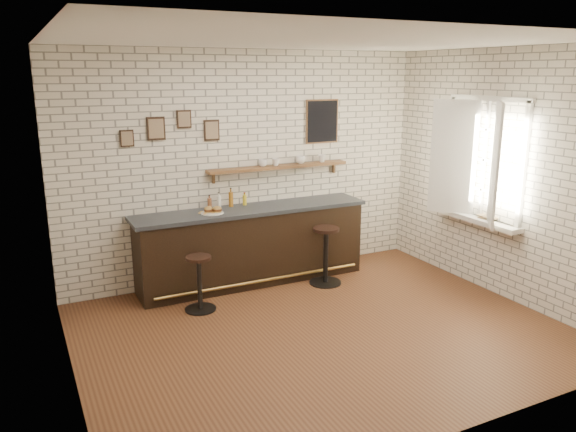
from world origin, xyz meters
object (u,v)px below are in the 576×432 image
Objects in this scene: shelf_cup_a at (263,163)px; shelf_cup_b at (276,162)px; shelf_cup_d at (322,158)px; bitters_bottle_brown at (210,203)px; bitters_bottle_white at (219,202)px; book_upper at (483,217)px; ciabatta_sandwich at (213,209)px; bitters_bottle_amber at (231,199)px; shelf_cup_c at (300,160)px; bar_stool_right at (326,254)px; bar_stool_left at (199,281)px; bar_counter at (252,245)px; sandwich_plate at (212,213)px; condiment_bottle_yellow at (245,200)px; book_lower at (484,219)px.

shelf_cup_b is at bearing -23.47° from shelf_cup_a.
bitters_bottle_brown is at bearing 151.03° from shelf_cup_d.
shelf_cup_a reaches higher than bitters_bottle_white.
ciabatta_sandwich is at bearing 154.39° from book_upper.
bitters_bottle_amber is 2.07× the size of shelf_cup_a.
shelf_cup_c reaches higher than shelf_cup_d.
book_upper is at bearing -33.02° from bar_stool_right.
bar_stool_right is at bearing -144.15° from shelf_cup_d.
bar_stool_left is at bearing 102.61° from shelf_cup_c.
bar_counter is 1.09m from bar_stool_left.
bar_stool_right is at bearing -17.53° from sandwich_plate.
bar_stool_right is (1.04, -0.68, -0.70)m from bitters_bottle_amber.
condiment_bottle_yellow is at bearing 24.32° from sandwich_plate.
book_lower is at bearing -93.64° from shelf_cup_b.
ciabatta_sandwich is 0.95m from bar_stool_left.
bar_counter is 0.79m from bitters_bottle_brown.
shelf_cup_b is 2.76m from book_lower.
book_upper is (3.02, -1.50, -0.06)m from sandwich_plate.
bar_counter is at bearing -164.82° from shelf_cup_a.
bitters_bottle_white is 1.60m from shelf_cup_d.
bar_stool_right is (1.39, -0.44, -0.61)m from sandwich_plate.
bar_counter is 4.07× the size of bar_stool_right.
bar_counter is 0.78m from ciabatta_sandwich.
bitters_bottle_white is 0.82× the size of bitters_bottle_amber.
bitters_bottle_brown is (0.04, 0.24, 0.03)m from ciabatta_sandwich.
shelf_cup_a reaches higher than bar_stool_right.
sandwich_plate is at bearing 143.29° from book_lower.
shelf_cup_b is (0.94, 0.01, 0.47)m from bitters_bottle_brown.
bitters_bottle_amber is 1.24× the size of book_lower.
shelf_cup_d is 2.29m from book_lower.
shelf_cup_b is at bearing 119.62° from bar_stool_right.
ciabatta_sandwich reaches higher than bar_stool_right.
bitters_bottle_brown reaches higher than book_upper.
bitters_bottle_brown is 0.24× the size of bar_stool_right.
bitters_bottle_brown is 1.74× the size of shelf_cup_b.
shelf_cup_d is at bearing 116.62° from book_lower.
bitters_bottle_amber is 3.20m from book_upper.
bar_stool_left is (-0.41, -0.77, -0.73)m from bitters_bottle_brown.
sandwich_plate is 3.37m from book_upper.
bitters_bottle_amber is at bearing 180.00° from condiment_bottle_yellow.
book_lower is at bearing -26.72° from ciabatta_sandwich.
shelf_cup_d is at bearing -23.47° from shelf_cup_a.
sandwich_plate is 0.26m from bitters_bottle_brown.
ciabatta_sandwich is 2.25× the size of shelf_cup_b.
bar_counter is 1.34m from shelf_cup_c.
shelf_cup_d is at bearing 0.39° from bitters_bottle_white.
bar_stool_left is 2.24m from shelf_cup_c.
bitters_bottle_brown is 0.89× the size of bitters_bottle_white.
ciabatta_sandwich is 0.94× the size of book_upper.
sandwich_plate is 1.13× the size of bitters_bottle_amber.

